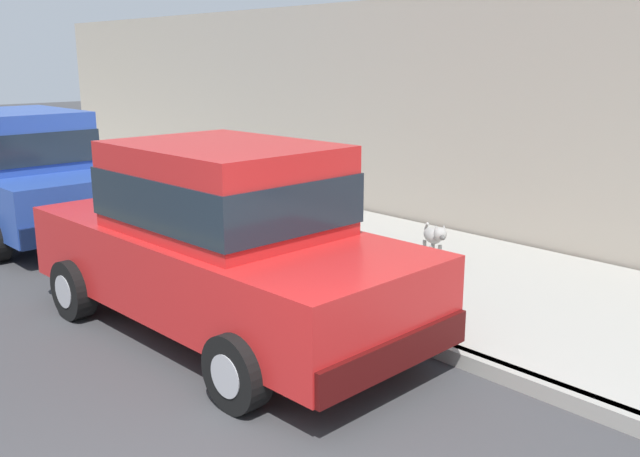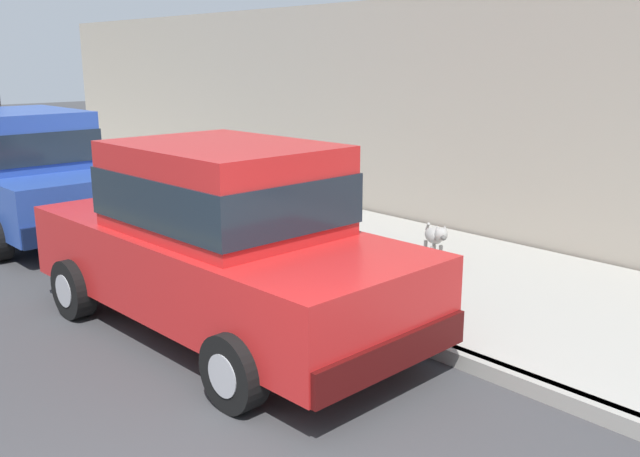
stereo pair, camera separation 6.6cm
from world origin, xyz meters
TOP-DOWN VIEW (x-y plane):
  - curb at (3.20, 0.00)m, footprint 0.16×64.00m
  - sidewalk at (5.00, 0.00)m, footprint 3.60×64.00m
  - car_red_sedan at (2.07, 2.69)m, footprint 2.15×4.66m
  - car_blue_sedan at (2.12, 8.22)m, footprint 2.08×4.62m
  - dog_grey at (5.39, 2.66)m, footprint 0.47×0.66m
  - building_facade at (7.10, 6.48)m, footprint 0.50×20.00m

SIDE VIEW (x-z plane):
  - curb at x=3.20m, z-range 0.00..0.14m
  - sidewalk at x=5.00m, z-range 0.00..0.14m
  - dog_grey at x=5.39m, z-range 0.18..0.67m
  - car_red_sedan at x=2.07m, z-range 0.02..1.94m
  - car_blue_sedan at x=2.12m, z-range 0.02..1.94m
  - building_facade at x=7.10m, z-range 0.00..3.60m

